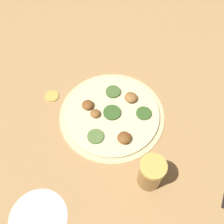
% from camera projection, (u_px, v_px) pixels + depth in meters
% --- Properties ---
extents(ground_plane, '(3.00, 3.00, 0.00)m').
position_uv_depth(ground_plane, '(112.00, 115.00, 0.80)').
color(ground_plane, tan).
extents(pizza, '(0.32, 0.32, 0.03)m').
position_uv_depth(pizza, '(112.00, 114.00, 0.79)').
color(pizza, beige).
rests_on(pizza, ground_plane).
extents(spice_jar, '(0.06, 0.06, 0.10)m').
position_uv_depth(spice_jar, '(151.00, 173.00, 0.65)').
color(spice_jar, olive).
rests_on(spice_jar, ground_plane).
extents(loose_cap, '(0.04, 0.04, 0.01)m').
position_uv_depth(loose_cap, '(52.00, 96.00, 0.83)').
color(loose_cap, gold).
rests_on(loose_cap, ground_plane).
extents(flour_patch, '(0.14, 0.14, 0.00)m').
position_uv_depth(flour_patch, '(38.00, 218.00, 0.64)').
color(flour_patch, white).
rests_on(flour_patch, ground_plane).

